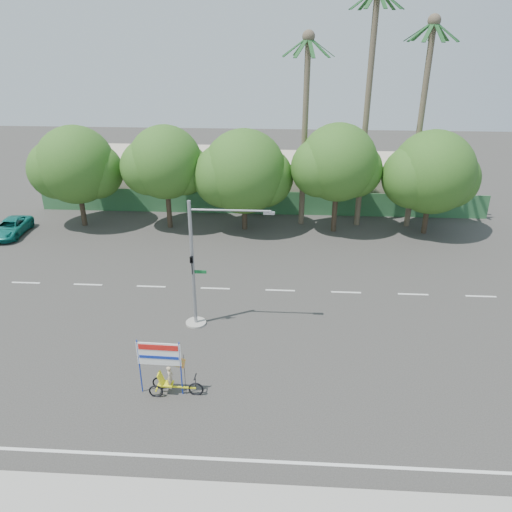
{
  "coord_description": "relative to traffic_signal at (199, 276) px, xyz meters",
  "views": [
    {
      "loc": [
        2.18,
        -18.77,
        14.73
      ],
      "look_at": [
        0.68,
        5.37,
        3.5
      ],
      "focal_mm": 35.0,
      "sensor_mm": 36.0,
      "label": 1
    }
  ],
  "objects": [
    {
      "name": "tree_far_right",
      "position": [
        15.15,
        14.02,
        1.73
      ],
      "size": [
        7.38,
        6.2,
        7.94
      ],
      "color": "#473828",
      "rests_on": "ground"
    },
    {
      "name": "fence",
      "position": [
        2.2,
        17.52,
        -1.92
      ],
      "size": [
        38.0,
        0.08,
        2.0
      ],
      "primitive_type": "cube",
      "color": "#336B3D",
      "rests_on": "ground"
    },
    {
      "name": "palm_mid",
      "position": [
        14.2,
        15.52,
        6.48
      ],
      "size": [
        3.73,
        3.79,
        15.45
      ],
      "color": "#70604C",
      "rests_on": "ground"
    },
    {
      "name": "palm_short",
      "position": [
        5.7,
        15.52,
        5.94
      ],
      "size": [
        3.73,
        3.79,
        14.45
      ],
      "color": "#70604C",
      "rests_on": "ground"
    },
    {
      "name": "pickup_truck",
      "position": [
        -16.64,
        11.61,
        -2.31
      ],
      "size": [
        2.25,
        4.5,
        1.22
      ],
      "primitive_type": "imported",
      "rotation": [
        0.0,
        0.0,
        0.05
      ],
      "color": "#0F6F65",
      "rests_on": "ground"
    },
    {
      "name": "trike_billboard",
      "position": [
        -0.55,
        -5.65,
        -1.81
      ],
      "size": [
        2.8,
        0.66,
        2.75
      ],
      "rotation": [
        0.0,
        0.0,
        -0.03
      ],
      "color": "black",
      "rests_on": "ground"
    },
    {
      "name": "tree_far_left",
      "position": [
        -11.85,
        14.02,
        1.84
      ],
      "size": [
        7.14,
        6.0,
        7.96
      ],
      "color": "#473828",
      "rests_on": "ground"
    },
    {
      "name": "ground",
      "position": [
        2.2,
        -3.98,
        -2.92
      ],
      "size": [
        120.0,
        120.0,
        0.0
      ],
      "primitive_type": "plane",
      "color": "#33302D",
      "rests_on": "ground"
    },
    {
      "name": "palm_tall",
      "position": [
        10.2,
        15.52,
        7.55
      ],
      "size": [
        3.73,
        3.79,
        17.45
      ],
      "color": "#70604C",
      "rests_on": "ground"
    },
    {
      "name": "traffic_signal",
      "position": [
        0.0,
        0.0,
        0.0
      ],
      "size": [
        4.72,
        1.1,
        7.0
      ],
      "color": "gray",
      "rests_on": "ground"
    },
    {
      "name": "building_right",
      "position": [
        10.2,
        22.02,
        -1.12
      ],
      "size": [
        14.0,
        8.0,
        3.6
      ],
      "primitive_type": "cube",
      "color": "beige",
      "rests_on": "ground"
    },
    {
      "name": "tree_center",
      "position": [
        1.14,
        14.02,
        1.55
      ],
      "size": [
        7.62,
        6.4,
        7.85
      ],
      "color": "#473828",
      "rests_on": "ground"
    },
    {
      "name": "tree_left",
      "position": [
        -4.85,
        14.02,
        2.14
      ],
      "size": [
        6.66,
        5.6,
        8.07
      ],
      "color": "#473828",
      "rests_on": "ground"
    },
    {
      "name": "building_left",
      "position": [
        -7.8,
        22.02,
        -0.92
      ],
      "size": [
        12.0,
        8.0,
        4.0
      ],
      "primitive_type": "cube",
      "color": "beige",
      "rests_on": "ground"
    },
    {
      "name": "tree_right",
      "position": [
        8.15,
        14.02,
        2.32
      ],
      "size": [
        6.9,
        5.8,
        8.36
      ],
      "color": "#473828",
      "rests_on": "ground"
    }
  ]
}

